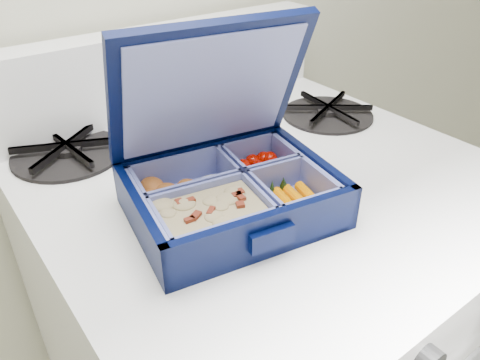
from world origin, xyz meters
TOP-DOWN VIEW (x-y plane):
  - bento_box at (-0.70, 1.59)m, footprint 0.29×0.24m
  - burner_grate at (-0.37, 1.73)m, footprint 0.22×0.22m
  - burner_grate_rear at (-0.82, 1.87)m, footprint 0.23×0.23m
  - fork at (-0.58, 1.74)m, footprint 0.12×0.19m

SIDE VIEW (x-z plane):
  - fork at x=-0.58m, z-range 1.00..1.01m
  - burner_grate_rear at x=-0.82m, z-range 1.00..1.03m
  - burner_grate at x=-0.37m, z-range 1.00..1.03m
  - bento_box at x=-0.70m, z-range 1.00..1.07m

